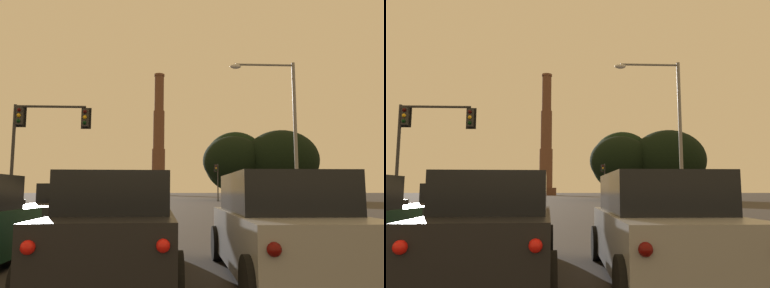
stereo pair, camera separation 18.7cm
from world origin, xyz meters
The scene contains 10 objects.
suv_center_lane_second centered at (-0.02, 7.23, 0.90)m, with size 2.26×4.96×1.86m.
pickup_truck_left_lane_front centered at (-3.15, 13.82, 0.80)m, with size 2.21×5.51×1.82m.
suv_right_lane_second centered at (2.89, 6.91, 0.90)m, with size 2.13×4.92×1.86m.
traffic_light_far_right centered at (7.65, 57.17, 3.73)m, with size 0.78×0.50×5.68m.
traffic_light_overhead_left centered at (-6.78, 21.83, 4.92)m, with size 4.50×0.50×6.50m.
street_lamp centered at (7.32, 21.01, 5.54)m, with size 3.81×0.36×8.98m.
smokestack centered at (-4.39, 135.66, 17.57)m, with size 7.58×7.58×44.70m.
treeline_far_right centered at (11.17, 63.25, 6.63)m, with size 10.40×9.36×10.83m.
treeline_left_mid centered at (12.00, 65.97, 6.65)m, with size 11.03×9.92×11.99m.
treeline_right_mid centered at (19.30, 62.85, 6.71)m, with size 12.76×11.48×11.86m.
Camera 2 is at (1.15, 0.23, 1.54)m, focal length 35.00 mm.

